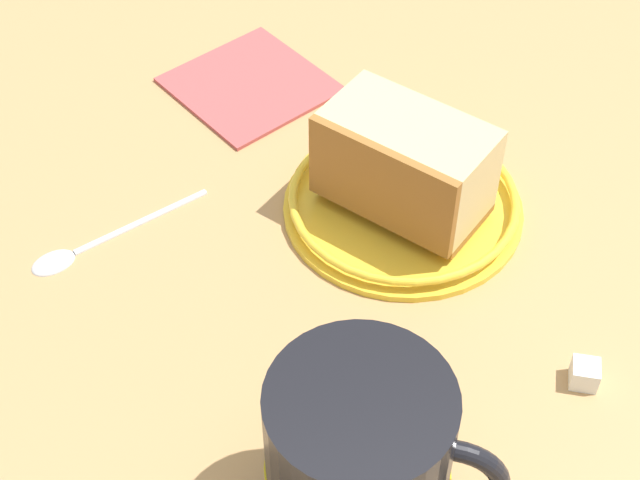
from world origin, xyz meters
The scene contains 7 objects.
ground_plane centered at (0.00, 0.00, -1.64)cm, with size 149.72×149.72×3.28cm, color tan.
small_plate centered at (-3.38, 3.50, 0.78)cm, with size 16.49×16.49×1.59cm.
cake_slice centered at (-3.20, 3.29, 4.48)cm, with size 12.38×11.88×6.92cm.
tea_mug centered at (17.74, -5.41, 5.12)cm, with size 9.28×11.61×10.77cm.
teaspoon centered at (-4.92, -18.13, 0.35)cm, with size 6.01×12.62×0.80cm.
folded_napkin centered at (-19.43, -4.17, 0.30)cm, with size 11.00×10.82×0.60cm, color #B24C4C.
sugar_cube centered at (12.76, 9.66, 0.80)cm, with size 1.60×1.60×1.60cm, color white.
Camera 1 is at (41.04, -13.07, 47.40)cm, focal length 54.29 mm.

